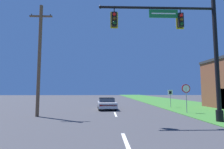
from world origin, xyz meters
The scene contains 7 objects.
grass_verge_right centered at (10.50, 30.00, 0.02)m, with size 10.00×110.00×0.04m.
road_center_line centered at (0.00, 22.00, 0.01)m, with size 0.16×34.80×0.01m.
signal_mast centered at (4.63, 10.16, 4.96)m, with size 7.89×0.47×8.27m.
car_ahead centered at (-0.74, 18.29, 0.60)m, with size 2.13×4.43×1.19m.
stop_sign centered at (6.33, 14.55, 1.86)m, with size 0.76×0.07×2.50m.
route_sign_post centered at (6.82, 19.73, 1.53)m, with size 0.55×0.06×2.03m.
utility_pole_near centered at (-6.06, 12.95, 4.59)m, with size 1.80×0.26×8.87m.
Camera 1 is at (-0.76, -0.81, 1.96)m, focal length 28.00 mm.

